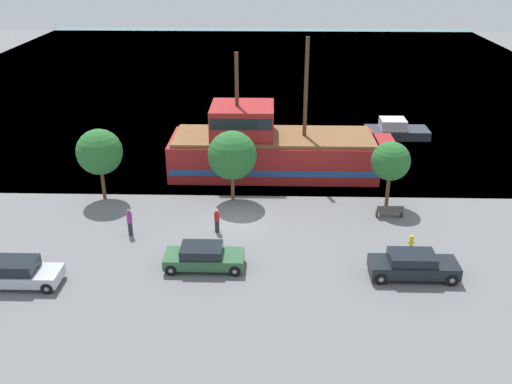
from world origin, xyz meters
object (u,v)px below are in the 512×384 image
Objects in this scene: parked_car_curb_mid at (17,273)px; fire_hydrant at (412,241)px; parked_car_curb_rear at (413,265)px; bench_promenade_east at (390,211)px; pedestrian_walking_far at (130,222)px; pirate_ship at (270,149)px; parked_car_curb_front at (204,257)px; moored_boat_dockside at (396,130)px; pedestrian_walking_near at (217,220)px.

fire_hydrant is (21.19, 4.48, -0.28)m from parked_car_curb_mid.
parked_car_curb_mid is 5.74× the size of fire_hydrant.
parked_car_curb_mid is 0.96× the size of parked_car_curb_rear.
bench_promenade_east is 16.30m from pedestrian_walking_far.
pirate_ship is 14.39m from parked_car_curb_front.
parked_car_curb_front is 0.97× the size of parked_car_curb_mid.
moored_boat_dockside reaches higher than parked_car_curb_front.
parked_car_curb_rear is (20.52, 1.27, 0.02)m from parked_car_curb_mid.
moored_boat_dockside is at bearing 81.07° from parked_car_curb_rear.
pirate_ship is 10.32m from pedestrian_walking_near.
parked_car_curb_mid is at bearing -168.06° from fire_hydrant.
pirate_ship is 20.47m from parked_car_curb_mid.
pedestrian_walking_near reaches higher than bench_promenade_east.
moored_boat_dockside is 3.28× the size of bench_promenade_east.
moored_boat_dockside is 1.30× the size of parked_car_curb_front.
parked_car_curb_mid reaches higher than parked_car_curb_front.
pedestrian_walking_near is 5.21m from pedestrian_walking_far.
parked_car_curb_rear is at bearing -3.29° from parked_car_curb_front.
parked_car_curb_front is 11.12m from parked_car_curb_rear.
parked_car_curb_rear is at bearing -90.93° from bench_promenade_east.
fire_hydrant is 11.53m from pedestrian_walking_near.
parked_car_curb_mid reaches higher than bench_promenade_east.
moored_boat_dockside reaches higher than bench_promenade_east.
pedestrian_walking_far reaches higher than pedestrian_walking_near.
parked_car_curb_rear is 2.66× the size of pedestrian_walking_far.
parked_car_curb_rear reaches higher than parked_car_curb_mid.
parked_car_curb_front is 6.02m from pedestrian_walking_far.
parked_car_curb_rear is 6.00× the size of fire_hydrant.
pirate_ship reaches higher than pedestrian_walking_near.
pirate_ship is 10.82m from bench_promenade_east.
fire_hydrant is (8.22, -11.32, -1.50)m from pirate_ship.
moored_boat_dockside is 16.59m from bench_promenade_east.
bench_promenade_east is (0.11, 7.03, -0.28)m from parked_car_curb_rear.
moored_boat_dockside reaches higher than parked_car_curb_rear.
parked_car_curb_front is at bearing 176.71° from parked_car_curb_rear.
bench_promenade_east is at bearing 29.69° from parked_car_curb_front.
parked_car_curb_mid is at bearing -158.07° from bench_promenade_east.
pedestrian_walking_near is at bearing 6.07° from pedestrian_walking_far.
parked_car_curb_mid is 2.85× the size of pedestrian_walking_near.
moored_boat_dockside is 23.42m from pedestrian_walking_near.
bench_promenade_east is (20.63, 8.31, -0.26)m from parked_car_curb_mid.
bench_promenade_east is at bearing 11.76° from pedestrian_walking_near.
bench_promenade_east is (11.22, 6.40, -0.22)m from parked_car_curb_front.
moored_boat_dockside is 23.53m from parked_car_curb_rear.
moored_boat_dockside reaches higher than parked_car_curb_mid.
moored_boat_dockside is at bearing 77.69° from bench_promenade_east.
pirate_ship is 2.99× the size of moored_boat_dockside.
fire_hydrant is at bearing -81.81° from bench_promenade_east.
parked_car_curb_rear is 16.48m from pedestrian_walking_far.
pedestrian_walking_near is (-11.42, 1.57, 0.36)m from fire_hydrant.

